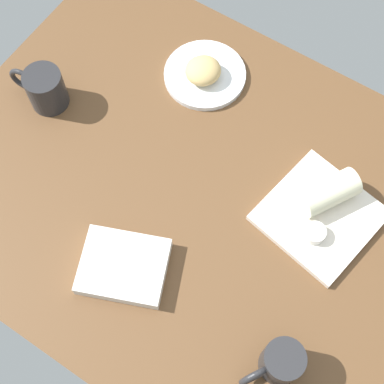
{
  "coord_description": "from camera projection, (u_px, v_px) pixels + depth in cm",
  "views": [
    {
      "loc": [
        -29.14,
        42.19,
        116.33
      ],
      "look_at": [
        -2.97,
        1.85,
        7.0
      ],
      "focal_mm": 52.5,
      "sensor_mm": 36.0,
      "label": 1
    }
  ],
  "objects": [
    {
      "name": "scone_pastry",
      "position": [
        203.0,
        71.0,
        1.31
      ],
      "size": [
        11.27,
        11.4,
        4.54
      ],
      "primitive_type": "ellipsoid",
      "rotation": [
        0.0,
        0.0,
        1.08
      ],
      "color": "tan",
      "rests_on": "round_plate"
    },
    {
      "name": "breakfast_wrap",
      "position": [
        328.0,
        192.0,
        1.18
      ],
      "size": [
        11.72,
        14.04,
        6.21
      ],
      "primitive_type": "cylinder",
      "rotation": [
        1.57,
        0.0,
        2.61
      ],
      "color": "beige",
      "rests_on": "square_plate"
    },
    {
      "name": "coffee_mug",
      "position": [
        44.0,
        88.0,
        1.28
      ],
      "size": [
        13.9,
        8.79,
        9.75
      ],
      "color": "#262628",
      "rests_on": "dining_table"
    },
    {
      "name": "sauce_cup",
      "position": [
        314.0,
        233.0,
        1.16
      ],
      "size": [
        4.67,
        4.67,
        2.36
      ],
      "color": "silver",
      "rests_on": "square_plate"
    },
    {
      "name": "square_plate",
      "position": [
        319.0,
        216.0,
        1.2
      ],
      "size": [
        25.76,
        25.76,
        1.6
      ],
      "primitive_type": "cube",
      "rotation": [
        0.0,
        0.0,
        -0.18
      ],
      "color": "silver",
      "rests_on": "dining_table"
    },
    {
      "name": "round_plate",
      "position": [
        205.0,
        75.0,
        1.34
      ],
      "size": [
        19.63,
        19.63,
        1.4
      ],
      "primitive_type": "cylinder",
      "color": "white",
      "rests_on": "dining_table"
    },
    {
      "name": "book_stack",
      "position": [
        125.0,
        268.0,
        1.14
      ],
      "size": [
        21.39,
        19.62,
        3.38
      ],
      "color": "silver",
      "rests_on": "dining_table"
    },
    {
      "name": "second_mug",
      "position": [
        280.0,
        363.0,
        1.03
      ],
      "size": [
        9.0,
        11.86,
        9.58
      ],
      "color": "#262628",
      "rests_on": "dining_table"
    },
    {
      "name": "dining_table",
      "position": [
        185.0,
        188.0,
        1.25
      ],
      "size": [
        110.0,
        90.0,
        4.0
      ],
      "primitive_type": "cube",
      "color": "brown",
      "rests_on": "ground"
    }
  ]
}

